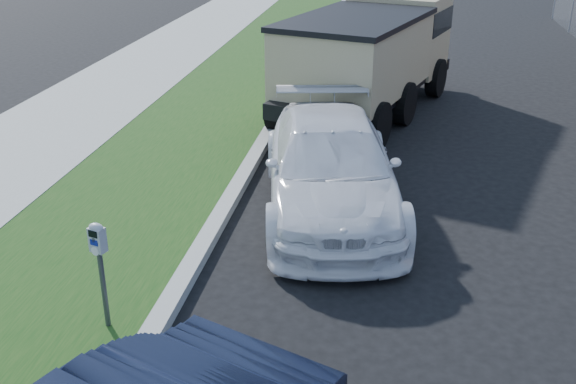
# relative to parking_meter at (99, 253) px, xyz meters

# --- Properties ---
(ground) EXTENTS (120.00, 120.00, 0.00)m
(ground) POSITION_rel_parking_meter_xyz_m (3.11, 1.00, -1.04)
(ground) COLOR black
(ground) RESTS_ON ground
(streetside) EXTENTS (6.12, 50.00, 0.15)m
(streetside) POSITION_rel_parking_meter_xyz_m (-2.45, 3.00, -0.97)
(streetside) COLOR gray
(streetside) RESTS_ON ground
(parking_meter) EXTENTS (0.20, 0.16, 1.27)m
(parking_meter) POSITION_rel_parking_meter_xyz_m (0.00, 0.00, 0.00)
(parking_meter) COLOR #3F4247
(parking_meter) RESTS_ON ground
(white_wagon) EXTENTS (2.80, 5.14, 1.41)m
(white_wagon) POSITION_rel_parking_meter_xyz_m (2.12, 3.76, -0.34)
(white_wagon) COLOR white
(white_wagon) RESTS_ON ground
(dump_truck) EXTENTS (3.93, 6.37, 2.35)m
(dump_truck) POSITION_rel_parking_meter_xyz_m (2.45, 9.28, 0.28)
(dump_truck) COLOR black
(dump_truck) RESTS_ON ground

